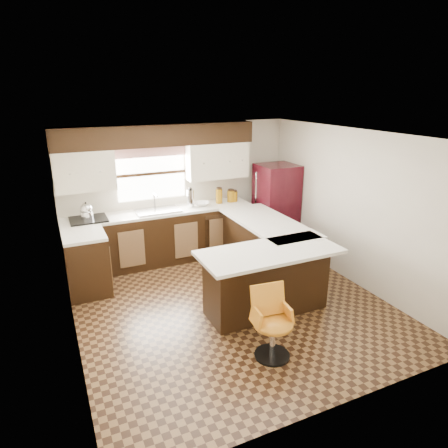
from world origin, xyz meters
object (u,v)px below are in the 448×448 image
peninsula_return (266,281)px  refrigerator (276,207)px  peninsula_long (264,250)px  bar_chair (273,325)px

peninsula_return → refrigerator: bearing=55.6°
peninsula_long → bar_chair: peninsula_long is taller
peninsula_long → refrigerator: 1.36m
peninsula_return → refrigerator: refrigerator is taller
refrigerator → bar_chair: bearing=-121.9°
peninsula_return → bar_chair: bearing=-116.0°
peninsula_return → bar_chair: size_ratio=1.95×
peninsula_long → refrigerator: bearing=50.5°
peninsula_return → refrigerator: 2.43m
peninsula_long → peninsula_return: bearing=-118.3°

